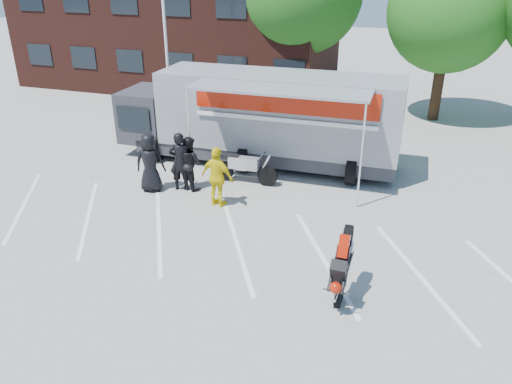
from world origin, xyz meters
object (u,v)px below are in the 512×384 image
Objects in this scene: spectator_leather_b at (180,162)px; spectator_leather_c at (189,163)px; transporter_truck at (265,163)px; parked_motorcycle at (246,183)px; flagpole at (169,11)px; stunt_bike_rider at (343,289)px; spectator_hivis at (217,177)px; spectator_leather_a at (150,163)px; tree_mid at (449,11)px.

spectator_leather_c is (0.23, 0.21, -0.09)m from spectator_leather_b.
transporter_truck is 2.02m from parked_motorcycle.
parked_motorcycle is at bearing -44.04° from flagpole.
stunt_bike_rider is at bearing -46.67° from flagpole.
parked_motorcycle is 1.25× the size of stunt_bike_rider.
spectator_hivis is at bearing 172.33° from parked_motorcycle.
spectator_leather_a reaches higher than spectator_hivis.
spectator_leather_c reaches higher than transporter_truck.
flagpole is at bearing -41.55° from spectator_hivis.
tree_mid reaches higher than parked_motorcycle.
tree_mid is at bearing -32.09° from parked_motorcycle.
stunt_bike_rider is at bearing 137.31° from spectator_leather_a.
flagpole reaches higher than spectator_hivis.
spectator_hivis is (5.06, -7.01, -4.09)m from flagpole.
flagpole is 8.23m from spectator_leather_c.
tree_mid is 3.99× the size of spectator_hivis.
tree_mid is at bearing -101.63° from spectator_leather_c.
stunt_bike_rider is at bearing -96.40° from tree_mid.
transporter_truck is at bearing -29.97° from flagpole.
flagpole reaches higher than spectator_leather_a.
spectator_leather_a reaches higher than spectator_leather_c.
parked_motorcycle is at bearing -120.64° from tree_mid.
spectator_leather_a is at bearing -69.33° from flagpole.
transporter_truck is at bearing -126.22° from tree_mid.
tree_mid reaches higher than spectator_leather_a.
spectator_leather_a is 1.09× the size of spectator_leather_c.
flagpole reaches higher than tree_mid.
spectator_leather_a is at bearing 5.10° from spectator_hivis.
spectator_leather_b reaches higher than parked_motorcycle.
spectator_leather_c is (3.66, -6.09, -4.15)m from flagpole.
transporter_truck is at bearing -81.31° from spectator_hivis.
spectator_leather_c is 1.68m from spectator_hivis.
stunt_bike_rider is at bearing 157.99° from spectator_hivis.
tree_mid is at bearing -143.35° from spectator_leather_a.
spectator_leather_a is 1.28m from spectator_leather_c.
parked_motorcycle is 1.17× the size of spectator_leather_a.
stunt_bike_rider is 0.97× the size of spectator_hivis.
spectator_leather_a is at bearing 49.97° from spectator_leather_c.
flagpole is 4.30× the size of stunt_bike_rider.
spectator_leather_c is at bearing 120.39° from parked_motorcycle.
transporter_truck is 5.71× the size of stunt_bike_rider.
spectator_leather_b is (-6.13, 3.82, 1.00)m from stunt_bike_rider.
parked_motorcycle is at bearing -83.56° from spectator_hivis.
spectator_leather_b is at bearing -173.98° from spectator_leather_a.
spectator_leather_a is (-8.72, -11.68, -3.96)m from tree_mid.
spectator_leather_b is at bearing 148.89° from stunt_bike_rider.
spectator_hivis is at bearing 143.81° from spectator_leather_b.
tree_mid reaches higher than spectator_leather_b.
tree_mid is 11.16m from transporter_truck.
tree_mid reaches higher than stunt_bike_rider.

